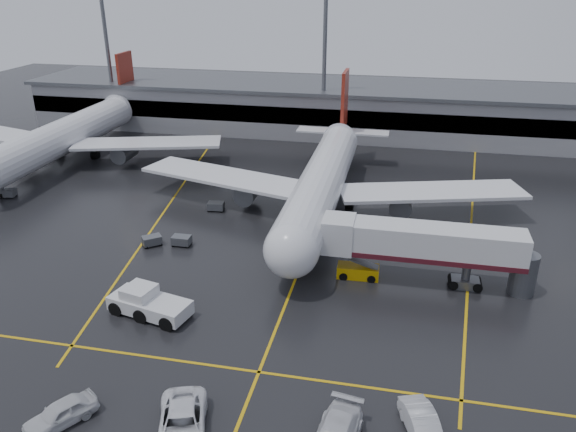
# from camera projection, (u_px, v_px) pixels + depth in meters

# --- Properties ---
(ground) EXTENTS (220.00, 220.00, 0.00)m
(ground) POSITION_uv_depth(u_px,v_px,m) (309.00, 244.00, 61.54)
(ground) COLOR black
(ground) RESTS_ON ground
(apron_line_centre) EXTENTS (0.25, 90.00, 0.02)m
(apron_line_centre) POSITION_uv_depth(u_px,v_px,m) (309.00, 243.00, 61.54)
(apron_line_centre) COLOR gold
(apron_line_centre) RESTS_ON ground
(apron_line_stop) EXTENTS (60.00, 0.25, 0.02)m
(apron_line_stop) POSITION_uv_depth(u_px,v_px,m) (259.00, 372.00, 41.84)
(apron_line_stop) COLOR gold
(apron_line_stop) RESTS_ON ground
(apron_line_left) EXTENTS (9.99, 69.35, 0.02)m
(apron_line_left) POSITION_uv_depth(u_px,v_px,m) (174.00, 197.00, 74.28)
(apron_line_left) COLOR gold
(apron_line_left) RESTS_ON ground
(apron_line_right) EXTENTS (7.57, 69.64, 0.02)m
(apron_line_right) POSITION_uv_depth(u_px,v_px,m) (471.00, 221.00, 67.08)
(apron_line_right) COLOR gold
(apron_line_right) RESTS_ON ground
(terminal) EXTENTS (122.00, 19.00, 8.60)m
(terminal) POSITION_uv_depth(u_px,v_px,m) (355.00, 108.00, 102.72)
(terminal) COLOR gray
(terminal) RESTS_ON ground
(light_mast_left) EXTENTS (3.00, 1.20, 25.45)m
(light_mast_left) POSITION_uv_depth(u_px,v_px,m) (107.00, 49.00, 101.84)
(light_mast_left) COLOR #595B60
(light_mast_left) RESTS_ON ground
(light_mast_mid) EXTENTS (3.00, 1.20, 25.45)m
(light_mast_mid) POSITION_uv_depth(u_px,v_px,m) (325.00, 55.00, 94.27)
(light_mast_mid) COLOR #595B60
(light_mast_mid) RESTS_ON ground
(main_airliner) EXTENTS (48.80, 45.60, 14.10)m
(main_airliner) POSITION_uv_depth(u_px,v_px,m) (324.00, 178.00, 68.53)
(main_airliner) COLOR silver
(main_airliner) RESTS_ON ground
(second_airliner) EXTENTS (48.80, 45.60, 14.10)m
(second_airliner) POSITION_uv_depth(u_px,v_px,m) (69.00, 134.00, 87.23)
(second_airliner) COLOR silver
(second_airliner) RESTS_ON ground
(jet_bridge) EXTENTS (19.90, 3.40, 6.05)m
(jet_bridge) POSITION_uv_depth(u_px,v_px,m) (424.00, 246.00, 52.34)
(jet_bridge) COLOR silver
(jet_bridge) RESTS_ON ground
(pushback_tractor) EXTENTS (7.70, 4.53, 2.59)m
(pushback_tractor) POSITION_uv_depth(u_px,v_px,m) (148.00, 304.00, 48.57)
(pushback_tractor) COLOR silver
(pushback_tractor) RESTS_ON ground
(belt_loader) EXTENTS (4.09, 2.01, 2.56)m
(belt_loader) POSITION_uv_depth(u_px,v_px,m) (358.00, 271.00, 54.60)
(belt_loader) COLOR #D39C08
(belt_loader) RESTS_ON ground
(service_van_a) EXTENTS (4.95, 7.23, 1.84)m
(service_van_a) POSITION_uv_depth(u_px,v_px,m) (182.00, 425.00, 35.76)
(service_van_a) COLOR white
(service_van_a) RESTS_ON ground
(service_van_c) EXTENTS (3.43, 5.44, 1.69)m
(service_van_c) POSITION_uv_depth(u_px,v_px,m) (423.00, 426.00, 35.75)
(service_van_c) COLOR silver
(service_van_c) RESTS_ON ground
(service_van_d) EXTENTS (4.27, 5.09, 1.64)m
(service_van_d) POSITION_uv_depth(u_px,v_px,m) (61.00, 413.00, 36.81)
(service_van_d) COLOR silver
(service_van_d) RESTS_ON ground
(baggage_cart_a) EXTENTS (2.01, 1.31, 1.12)m
(baggage_cart_a) POSITION_uv_depth(u_px,v_px,m) (182.00, 240.00, 60.89)
(baggage_cart_a) COLOR #595B60
(baggage_cart_a) RESTS_ON ground
(baggage_cart_b) EXTENTS (2.37, 2.27, 1.12)m
(baggage_cart_b) POSITION_uv_depth(u_px,v_px,m) (152.00, 240.00, 60.89)
(baggage_cart_b) COLOR #595B60
(baggage_cart_b) RESTS_ON ground
(baggage_cart_c) EXTENTS (2.12, 1.50, 1.12)m
(baggage_cart_c) POSITION_uv_depth(u_px,v_px,m) (216.00, 206.00, 69.74)
(baggage_cart_c) COLOR #595B60
(baggage_cart_c) RESTS_ON ground
(baggage_cart_e) EXTENTS (2.20, 1.63, 1.12)m
(baggage_cart_e) POSITION_uv_depth(u_px,v_px,m) (8.00, 193.00, 73.87)
(baggage_cart_e) COLOR #595B60
(baggage_cart_e) RESTS_ON ground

